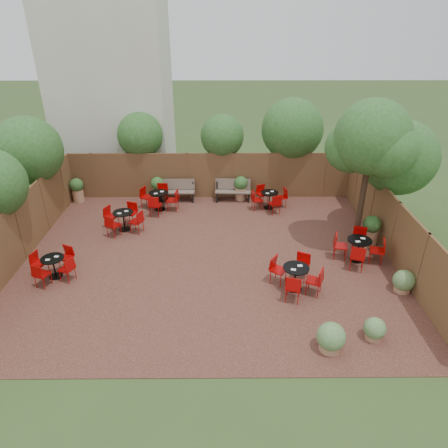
{
  "coord_description": "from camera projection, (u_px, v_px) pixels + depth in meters",
  "views": [
    {
      "loc": [
        0.46,
        -11.36,
        7.19
      ],
      "look_at": [
        0.54,
        0.5,
        1.0
      ],
      "focal_mm": 32.45,
      "sensor_mm": 36.0,
      "label": 1
    }
  ],
  "objects": [
    {
      "name": "courtyard_paving",
      "position": [
        208.0,
        257.0,
        13.39
      ],
      "size": [
        12.0,
        10.0,
        0.02
      ],
      "primitive_type": "cube",
      "color": "#3C1D18",
      "rests_on": "ground"
    },
    {
      "name": "fence_back",
      "position": [
        211.0,
        176.0,
        17.37
      ],
      "size": [
        12.0,
        0.08,
        2.0
      ],
      "primitive_type": "cube",
      "color": "#52311E",
      "rests_on": "ground"
    },
    {
      "name": "planters",
      "position": [
        211.0,
        198.0,
        16.28
      ],
      "size": [
        11.83,
        4.49,
        1.1
      ],
      "color": "#9D6E4E",
      "rests_on": "courtyard_paving"
    },
    {
      "name": "overhang_foliage",
      "position": [
        188.0,
        152.0,
        14.72
      ],
      "size": [
        15.74,
        10.64,
        2.63
      ],
      "color": "#24521A",
      "rests_on": "ground"
    },
    {
      "name": "low_shrubs",
      "position": [
        367.0,
        315.0,
        10.33
      ],
      "size": [
        3.31,
        2.94,
        0.74
      ],
      "color": "#9D6E4E",
      "rests_on": "courtyard_paving"
    },
    {
      "name": "ground",
      "position": [
        208.0,
        258.0,
        13.4
      ],
      "size": [
        80.0,
        80.0,
        0.0
      ],
      "primitive_type": "plane",
      "color": "#354F23",
      "rests_on": "ground"
    },
    {
      "name": "park_bench_right",
      "position": [
        233.0,
        190.0,
        17.27
      ],
      "size": [
        1.52,
        0.56,
        0.93
      ],
      "rotation": [
        0.0,
        0.0,
        -0.06
      ],
      "color": "brown",
      "rests_on": "courtyard_paving"
    },
    {
      "name": "bistro_tables",
      "position": [
        215.0,
        230.0,
        14.19
      ],
      "size": [
        11.01,
        7.05,
        0.88
      ],
      "color": "black",
      "rests_on": "courtyard_paving"
    },
    {
      "name": "courtyard_tree",
      "position": [
        372.0,
        142.0,
        12.46
      ],
      "size": [
        2.57,
        2.47,
        4.97
      ],
      "rotation": [
        0.0,
        0.0,
        0.05
      ],
      "color": "black",
      "rests_on": "courtyard_paving"
    },
    {
      "name": "fence_right",
      "position": [
        394.0,
        231.0,
        12.97
      ],
      "size": [
        0.08,
        10.0,
        2.0
      ],
      "primitive_type": "cube",
      "color": "#52311E",
      "rests_on": "ground"
    },
    {
      "name": "neighbour_building",
      "position": [
        113.0,
        91.0,
        18.61
      ],
      "size": [
        5.0,
        4.0,
        8.0
      ],
      "primitive_type": "cube",
      "color": "beige",
      "rests_on": "ground"
    },
    {
      "name": "park_bench_left",
      "position": [
        177.0,
        190.0,
        17.26
      ],
      "size": [
        1.49,
        0.48,
        0.92
      ],
      "rotation": [
        0.0,
        0.0,
        -0.0
      ],
      "color": "brown",
      "rests_on": "courtyard_paving"
    },
    {
      "name": "fence_left",
      "position": [
        19.0,
        232.0,
        12.9
      ],
      "size": [
        0.08,
        10.0,
        2.0
      ],
      "primitive_type": "cube",
      "color": "#52311E",
      "rests_on": "ground"
    }
  ]
}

